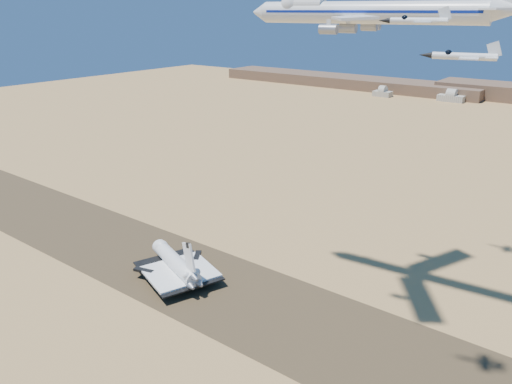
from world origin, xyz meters
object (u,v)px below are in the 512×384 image
Objects in this scene: carrier_747 at (359,12)px; crew_c at (164,292)px; shuttle at (175,264)px; chase_jet_b at (462,56)px; chase_jet_c at (470,4)px; chase_jet_a at (417,21)px; crew_a at (171,292)px; crew_b at (177,290)px.

carrier_747 reaches higher than crew_c.
chase_jet_b is (107.82, -23.30, 88.90)m from shuttle.
carrier_747 is at bearing -114.92° from chase_jet_c.
crew_c is 0.12× the size of chase_jet_a.
carrier_747 is 6.18× the size of chase_jet_b.
crew_a is 1.00× the size of crew_c.
crew_a is at bearing 165.71° from chase_jet_a.
crew_b is at bearing 159.06° from chase_jet_b.
chase_jet_c is (21.07, 46.91, 2.73)m from carrier_747.
chase_jet_a is 89.02m from chase_jet_c.
crew_a is at bearing -145.06° from carrier_747.
chase_jet_a is at bearing -81.96° from chase_jet_c.
crew_b is at bearing -146.09° from carrier_747.
chase_jet_b is at bearing 8.16° from shuttle.
crew_b is at bearing -104.61° from crew_c.
carrier_747 is 53.67m from chase_jet_a.
chase_jet_c is at bearing -61.81° from crew_b.
crew_c is (6.27, -12.44, -4.76)m from shuttle.
crew_b is 4.96m from crew_c.
crew_a reaches higher than crew_c.
shuttle reaches higher than crew_a.
chase_jet_a is (93.07, -8.87, 94.76)m from shuttle.
shuttle is 133.12m from chase_jet_a.
crew_a is (8.70, -11.01, -4.75)m from shuttle.
crew_a is at bearing -31.30° from shuttle.
carrier_747 reaches higher than crew_a.
carrier_747 is at bearing 119.20° from chase_jet_b.
carrier_747 is 50.03× the size of crew_a.
chase_jet_b is (49.38, -55.41, -7.26)m from carrier_747.
chase_jet_c is (79.51, 79.02, 98.90)m from shuttle.
crew_c is (-52.17, -44.55, -100.93)m from carrier_747.
chase_jet_c reaches higher than crew_a.
crew_b is at bearing -129.29° from chase_jet_c.
chase_jet_c reaches higher than shuttle.
chase_jet_b is at bearing -121.68° from crew_b.
crew_b is at bearing 164.17° from chase_jet_a.
chase_jet_a reaches higher than chase_jet_b.
carrier_747 is at bearing 114.47° from chase_jet_a.
carrier_747 is 119.35m from crew_b.
chase_jet_b is at bearing -54.28° from carrier_747.
shuttle is 117.02m from carrier_747.
shuttle is 141.67m from chase_jet_b.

